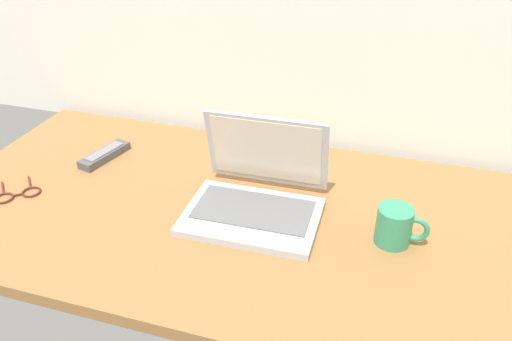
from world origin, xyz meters
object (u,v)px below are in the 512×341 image
laptop (257,193)px  coffee_mug (396,225)px  remote_control_far (105,155)px  eyeglasses (18,194)px

laptop → coffee_mug: 0.32m
coffee_mug → remote_control_far: coffee_mug is taller
coffee_mug → eyeglasses: 0.92m
eyeglasses → remote_control_far: bearing=64.5°
laptop → coffee_mug: laptop is taller
coffee_mug → eyeglasses: coffee_mug is taller
eyeglasses → laptop: bearing=11.6°
coffee_mug → remote_control_far: (-0.80, 0.14, -0.03)m
remote_control_far → coffee_mug: bearing=-9.8°
remote_control_far → laptop: bearing=-12.7°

